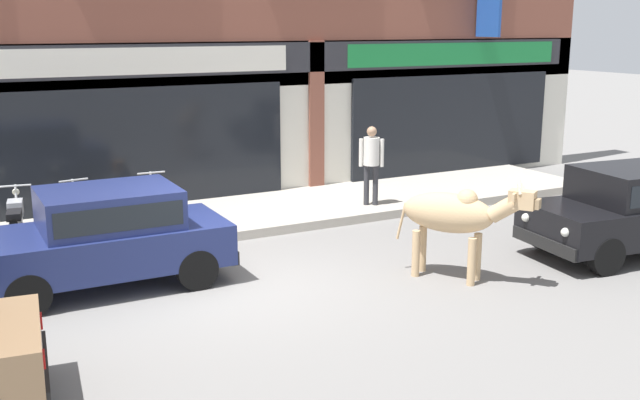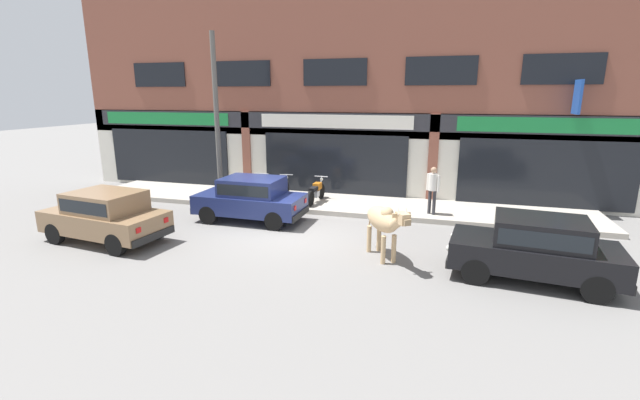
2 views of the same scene
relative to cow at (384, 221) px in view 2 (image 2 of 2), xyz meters
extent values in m
plane|color=slate|center=(-2.88, 1.19, -1.01)|extent=(90.00, 90.00, 0.00)
cube|color=#A8A093|center=(-2.88, 4.80, -0.92)|extent=(19.00, 2.81, 0.17)
cube|color=brown|center=(-2.88, 6.48, 4.30)|extent=(23.00, 0.55, 5.72)
cube|color=silver|center=(-2.88, 6.48, 0.69)|extent=(23.00, 0.55, 3.40)
cube|color=#28282D|center=(-2.88, 6.16, 2.04)|extent=(22.08, 0.08, 0.64)
cube|color=black|center=(-10.55, 6.15, 0.34)|extent=(5.83, 0.10, 2.40)
cube|color=#197A38|center=(-10.55, 6.13, 2.04)|extent=(6.13, 0.05, 0.52)
cube|color=brown|center=(-6.71, 6.18, 0.69)|extent=(0.36, 0.12, 3.40)
cube|color=black|center=(-2.88, 6.15, 0.34)|extent=(5.83, 0.10, 2.40)
cube|color=silver|center=(-2.88, 6.13, 2.04)|extent=(6.13, 0.05, 0.52)
cube|color=brown|center=(0.95, 6.18, 0.69)|extent=(0.36, 0.12, 3.40)
cube|color=black|center=(4.79, 6.15, 0.34)|extent=(5.83, 0.10, 2.40)
cube|color=#197A38|center=(4.79, 6.13, 2.04)|extent=(6.13, 0.05, 0.52)
cube|color=black|center=(-10.70, 6.17, 3.90)|extent=(2.50, 0.06, 1.00)
cube|color=black|center=(-6.79, 6.17, 3.90)|extent=(2.50, 0.06, 1.00)
cube|color=black|center=(-2.88, 6.17, 3.90)|extent=(2.50, 0.06, 1.00)
cube|color=black|center=(1.03, 6.17, 3.90)|extent=(2.50, 0.06, 1.00)
cube|color=black|center=(4.94, 6.17, 3.90)|extent=(2.50, 0.06, 1.00)
cube|color=#1E479E|center=(5.39, 5.75, 2.99)|extent=(0.08, 0.80, 1.10)
ellipsoid|color=tan|center=(-0.05, 0.08, 0.01)|extent=(1.21, 1.45, 0.60)
sphere|color=tan|center=(0.10, -0.15, 0.24)|extent=(0.32, 0.32, 0.32)
cylinder|color=tan|center=(0.30, -0.20, -0.65)|extent=(0.12, 0.12, 0.72)
cylinder|color=tan|center=(0.06, -0.36, -0.65)|extent=(0.12, 0.12, 0.72)
cylinder|color=tan|center=(-0.17, 0.52, -0.65)|extent=(0.12, 0.12, 0.72)
cylinder|color=tan|center=(-0.41, 0.37, -0.65)|extent=(0.12, 0.12, 0.72)
cylinder|color=tan|center=(0.40, -0.60, 0.16)|extent=(0.46, 0.52, 0.43)
cube|color=tan|center=(0.54, -0.82, 0.33)|extent=(0.38, 0.42, 0.26)
cube|color=#957A57|center=(0.64, -0.97, 0.29)|extent=(0.21, 0.20, 0.14)
cone|color=beige|center=(0.60, -0.73, 0.51)|extent=(0.11, 0.13, 0.19)
cone|color=beige|center=(0.43, -0.84, 0.51)|extent=(0.11, 0.13, 0.19)
cube|color=tan|center=(0.63, -0.66, 0.39)|extent=(0.14, 0.11, 0.10)
cube|color=tan|center=(0.36, -0.84, 0.39)|extent=(0.14, 0.11, 0.10)
cylinder|color=tan|center=(-0.46, 0.70, -0.21)|extent=(0.12, 0.16, 0.60)
cylinder|color=black|center=(-5.83, 1.40, -0.71)|extent=(0.60, 0.19, 0.60)
cylinder|color=black|center=(-5.82, 2.84, -0.71)|extent=(0.60, 0.19, 0.60)
cylinder|color=black|center=(-3.53, 1.38, -0.71)|extent=(0.60, 0.19, 0.60)
cylinder|color=black|center=(-3.52, 2.82, -0.71)|extent=(0.60, 0.19, 0.60)
cube|color=navy|center=(-4.68, 2.11, -0.41)|extent=(3.52, 1.64, 0.60)
cube|color=navy|center=(-4.58, 2.11, 0.17)|extent=(1.92, 1.46, 0.56)
cube|color=black|center=(-4.58, 2.11, 0.17)|extent=(1.76, 1.48, 0.35)
cube|color=black|center=(-6.41, 2.13, -0.63)|extent=(0.14, 1.52, 0.20)
cube|color=black|center=(-2.95, 2.09, -0.63)|extent=(0.14, 1.52, 0.20)
sphere|color=silver|center=(-6.44, 1.65, -0.33)|extent=(0.14, 0.14, 0.14)
sphere|color=silver|center=(-6.43, 2.61, -0.33)|extent=(0.14, 0.14, 0.14)
cube|color=red|center=(-2.93, 1.60, -0.31)|extent=(0.03, 0.16, 0.14)
cube|color=red|center=(-2.91, 2.59, -0.31)|extent=(0.03, 0.16, 0.14)
cylinder|color=black|center=(-8.96, -1.48, -0.71)|extent=(0.62, 0.25, 0.60)
cylinder|color=black|center=(-8.79, -0.05, -0.71)|extent=(0.62, 0.25, 0.60)
cylinder|color=black|center=(-6.68, -1.75, -0.71)|extent=(0.62, 0.25, 0.60)
cylinder|color=black|center=(-6.51, -0.32, -0.71)|extent=(0.62, 0.25, 0.60)
cube|color=#846647|center=(-7.73, -0.90, -0.41)|extent=(3.66, 2.00, 0.60)
cube|color=#846647|center=(-7.63, -0.91, 0.17)|extent=(2.06, 1.65, 0.56)
cube|color=black|center=(-7.63, -0.91, 0.17)|extent=(1.91, 1.66, 0.35)
cube|color=black|center=(-9.45, -0.70, -0.63)|extent=(0.30, 1.52, 0.20)
cube|color=black|center=(-6.02, -1.10, -0.63)|extent=(0.30, 1.52, 0.20)
sphere|color=silver|center=(-9.54, -1.17, -0.33)|extent=(0.14, 0.14, 0.14)
sphere|color=silver|center=(-9.43, -0.22, -0.33)|extent=(0.14, 0.14, 0.14)
cube|color=red|center=(-6.05, -1.60, -0.31)|extent=(0.05, 0.16, 0.14)
cube|color=red|center=(-5.93, -0.61, -0.31)|extent=(0.05, 0.16, 0.14)
cylinder|color=black|center=(2.18, -0.97, -0.71)|extent=(0.62, 0.24, 0.60)
cylinder|color=black|center=(2.33, 0.46, -0.71)|extent=(0.62, 0.24, 0.60)
cylinder|color=black|center=(4.47, -1.21, -0.71)|extent=(0.62, 0.24, 0.60)
cylinder|color=black|center=(4.62, 0.22, -0.71)|extent=(0.62, 0.24, 0.60)
cube|color=black|center=(3.40, -0.38, -0.41)|extent=(3.65, 1.97, 0.60)
cube|color=black|center=(3.50, -0.39, 0.17)|extent=(2.04, 1.64, 0.56)
cube|color=black|center=(3.50, -0.39, 0.17)|extent=(1.89, 1.64, 0.35)
cube|color=black|center=(1.68, -0.19, -0.63)|extent=(0.28, 1.52, 0.20)
cube|color=black|center=(5.12, -0.56, -0.63)|extent=(0.28, 1.52, 0.20)
sphere|color=silver|center=(1.60, -0.66, -0.33)|extent=(0.14, 0.14, 0.14)
sphere|color=silver|center=(1.70, 0.29, -0.33)|extent=(0.14, 0.14, 0.14)
cube|color=red|center=(5.09, -1.06, -0.31)|extent=(0.05, 0.16, 0.14)
cube|color=red|center=(5.20, -0.07, -0.31)|extent=(0.05, 0.16, 0.14)
cylinder|color=black|center=(-5.50, 5.11, -0.55)|extent=(0.19, 0.57, 0.56)
cylinder|color=black|center=(-5.70, 3.87, -0.55)|extent=(0.19, 0.57, 0.56)
cube|color=#B2B5BA|center=(-5.61, 4.47, -0.51)|extent=(0.25, 0.35, 0.24)
cube|color=#A8AAB2|center=(-5.58, 4.63, -0.25)|extent=(0.30, 0.43, 0.24)
cube|color=black|center=(-5.64, 4.23, -0.27)|extent=(0.30, 0.55, 0.12)
cylinder|color=#B2B5BA|center=(-5.51, 5.05, -0.25)|extent=(0.08, 0.27, 0.59)
cylinder|color=#B2B5BA|center=(-5.51, 5.09, 0.03)|extent=(0.52, 0.11, 0.03)
sphere|color=silver|center=(-5.50, 5.15, -0.09)|extent=(0.12, 0.12, 0.12)
cylinder|color=#B2B5BA|center=(-5.77, 4.13, -0.59)|extent=(0.14, 0.48, 0.06)
cylinder|color=black|center=(-4.53, 5.12, -0.55)|extent=(0.19, 0.57, 0.56)
cylinder|color=black|center=(-4.34, 3.89, -0.55)|extent=(0.19, 0.57, 0.56)
cube|color=#B2B5BA|center=(-4.43, 4.49, -0.51)|extent=(0.25, 0.35, 0.24)
cube|color=black|center=(-4.46, 4.64, -0.25)|extent=(0.30, 0.43, 0.24)
cube|color=black|center=(-4.39, 4.25, -0.27)|extent=(0.30, 0.55, 0.12)
cylinder|color=#B2B5BA|center=(-4.52, 5.06, -0.25)|extent=(0.08, 0.27, 0.59)
cylinder|color=#B2B5BA|center=(-4.53, 5.10, 0.03)|extent=(0.52, 0.11, 0.03)
sphere|color=silver|center=(-4.54, 5.16, -0.09)|extent=(0.12, 0.12, 0.12)
cylinder|color=#B2B5BA|center=(-4.48, 4.11, -0.59)|extent=(0.13, 0.48, 0.06)
cylinder|color=black|center=(-3.11, 5.14, -0.55)|extent=(0.12, 0.56, 0.56)
cylinder|color=black|center=(-3.15, 3.89, -0.55)|extent=(0.12, 0.56, 0.56)
cube|color=#B2B5BA|center=(-3.13, 4.50, -0.51)|extent=(0.21, 0.33, 0.24)
cube|color=orange|center=(-3.13, 4.66, -0.25)|extent=(0.25, 0.41, 0.24)
cube|color=black|center=(-3.14, 4.26, -0.27)|extent=(0.24, 0.53, 0.12)
cylinder|color=#B2B5BA|center=(-3.12, 5.08, -0.25)|extent=(0.05, 0.27, 0.59)
cylinder|color=#B2B5BA|center=(-3.11, 5.12, 0.03)|extent=(0.52, 0.05, 0.03)
sphere|color=silver|center=(-3.11, 5.18, -0.09)|extent=(0.12, 0.12, 0.12)
cylinder|color=#B2B5BA|center=(-3.26, 4.14, -0.59)|extent=(0.08, 0.48, 0.06)
cylinder|color=#2D2D33|center=(0.98, 4.06, -0.42)|extent=(0.11, 0.11, 0.82)
cylinder|color=#2D2D33|center=(1.13, 3.97, -0.42)|extent=(0.11, 0.11, 0.82)
cylinder|color=silver|center=(1.06, 4.02, 0.27)|extent=(0.32, 0.32, 0.56)
cylinder|color=silver|center=(0.88, 4.13, 0.24)|extent=(0.08, 0.08, 0.56)
cylinder|color=silver|center=(1.23, 3.90, 0.24)|extent=(0.08, 0.08, 0.56)
sphere|color=tan|center=(1.06, 4.02, 0.67)|extent=(0.20, 0.20, 0.20)
cylinder|color=#595651|center=(-6.63, 3.69, 2.19)|extent=(0.18, 0.18, 6.05)
camera|label=1|loc=(-6.82, -8.51, 2.74)|focal=42.00mm
camera|label=2|loc=(1.35, -10.31, 3.08)|focal=24.00mm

